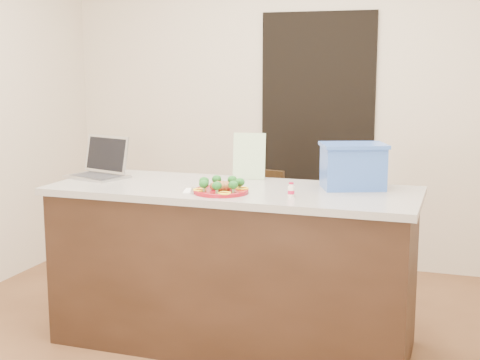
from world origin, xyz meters
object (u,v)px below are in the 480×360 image
(yogurt_bottle, at_px, (291,191))
(laptop, at_px, (102,166))
(plate, at_px, (221,191))
(blue_box, at_px, (353,166))
(chair, at_px, (255,223))
(island, at_px, (233,266))
(napkin, at_px, (197,191))

(yogurt_bottle, relative_size, laptop, 0.19)
(plate, height_order, blue_box, blue_box)
(yogurt_bottle, height_order, blue_box, blue_box)
(chair, bearing_deg, island, -69.60)
(napkin, height_order, chair, napkin)
(plate, xyz_separation_m, yogurt_bottle, (0.38, 0.02, 0.02))
(plate, relative_size, yogurt_bottle, 3.93)
(yogurt_bottle, bearing_deg, blue_box, 51.68)
(blue_box, bearing_deg, chair, 115.40)
(island, distance_m, plate, 0.50)
(plate, bearing_deg, blue_box, 29.16)
(island, distance_m, napkin, 0.51)
(yogurt_bottle, bearing_deg, laptop, 169.25)
(chair, bearing_deg, plate, -71.24)
(plate, distance_m, blue_box, 0.75)
(plate, bearing_deg, napkin, 178.63)
(blue_box, bearing_deg, island, 174.09)
(blue_box, bearing_deg, napkin, -177.63)
(laptop, distance_m, blue_box, 1.52)
(plate, bearing_deg, yogurt_bottle, 3.77)
(island, relative_size, blue_box, 4.94)
(laptop, bearing_deg, yogurt_bottle, 6.10)
(blue_box, bearing_deg, yogurt_bottle, -150.33)
(laptop, height_order, blue_box, blue_box)
(blue_box, height_order, chair, blue_box)
(island, xyz_separation_m, plate, (-0.00, -0.17, 0.47))
(napkin, distance_m, laptop, 0.78)
(island, height_order, chair, island)
(napkin, distance_m, yogurt_bottle, 0.52)
(laptop, relative_size, blue_box, 0.96)
(yogurt_bottle, height_order, chair, yogurt_bottle)
(yogurt_bottle, height_order, laptop, laptop)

